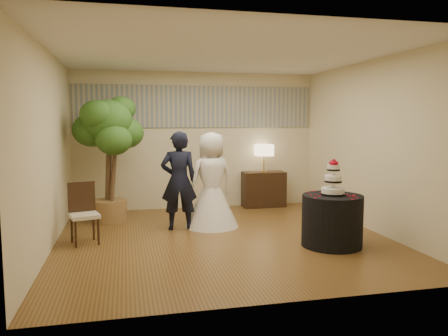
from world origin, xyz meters
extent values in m
cube|color=brown|center=(0.00, 0.00, 0.00)|extent=(5.00, 5.00, 0.00)
cube|color=white|center=(0.00, 0.00, 2.80)|extent=(5.00, 5.00, 0.00)
cube|color=beige|center=(0.00, 2.50, 1.40)|extent=(5.00, 0.06, 2.80)
cube|color=beige|center=(0.00, -2.50, 1.40)|extent=(5.00, 0.06, 2.80)
cube|color=beige|center=(-2.50, 0.00, 1.40)|extent=(0.06, 5.00, 2.80)
cube|color=beige|center=(2.50, 0.00, 1.40)|extent=(0.06, 5.00, 2.80)
cube|color=gray|center=(0.00, 2.48, 2.10)|extent=(4.90, 0.02, 0.85)
imported|color=black|center=(-0.60, 0.71, 0.82)|extent=(0.63, 0.44, 1.64)
imported|color=white|center=(-0.03, 0.79, 0.81)|extent=(1.15, 1.15, 1.63)
cylinder|color=black|center=(1.44, -0.75, 0.37)|extent=(1.14, 1.14, 0.75)
cube|color=black|center=(1.38, 2.26, 0.37)|extent=(0.90, 0.41, 0.74)
camera|label=1|loc=(-1.46, -6.45, 1.81)|focal=35.00mm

